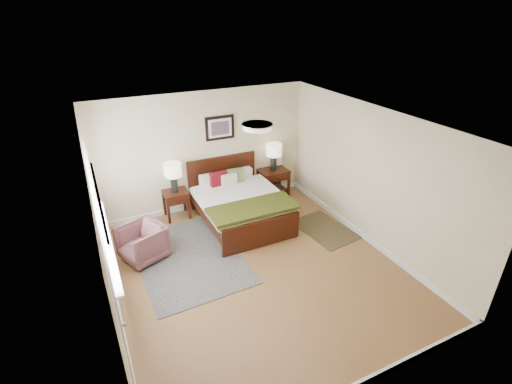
# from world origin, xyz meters

# --- Properties ---
(floor) EXTENTS (5.00, 5.00, 0.00)m
(floor) POSITION_xyz_m (0.00, 0.00, 0.00)
(floor) COLOR olive
(floor) RESTS_ON ground
(back_wall) EXTENTS (4.50, 0.04, 2.50)m
(back_wall) POSITION_xyz_m (0.00, 2.50, 1.25)
(back_wall) COLOR beige
(back_wall) RESTS_ON ground
(front_wall) EXTENTS (4.50, 0.04, 2.50)m
(front_wall) POSITION_xyz_m (0.00, -2.50, 1.25)
(front_wall) COLOR beige
(front_wall) RESTS_ON ground
(left_wall) EXTENTS (0.04, 5.00, 2.50)m
(left_wall) POSITION_xyz_m (-2.25, 0.00, 1.25)
(left_wall) COLOR beige
(left_wall) RESTS_ON ground
(right_wall) EXTENTS (0.04, 5.00, 2.50)m
(right_wall) POSITION_xyz_m (2.25, 0.00, 1.25)
(right_wall) COLOR beige
(right_wall) RESTS_ON ground
(ceiling) EXTENTS (4.50, 5.00, 0.02)m
(ceiling) POSITION_xyz_m (0.00, 0.00, 2.50)
(ceiling) COLOR white
(ceiling) RESTS_ON back_wall
(window) EXTENTS (0.11, 2.72, 1.32)m
(window) POSITION_xyz_m (-2.20, 0.70, 1.38)
(window) COLOR silver
(window) RESTS_ON left_wall
(door) EXTENTS (0.06, 1.00, 2.18)m
(door) POSITION_xyz_m (-2.23, -1.75, 1.07)
(door) COLOR silver
(door) RESTS_ON ground
(ceil_fixture) EXTENTS (0.44, 0.44, 0.08)m
(ceil_fixture) POSITION_xyz_m (0.00, 0.00, 2.47)
(ceil_fixture) COLOR white
(ceil_fixture) RESTS_ON ceiling
(bed) EXTENTS (1.66, 2.00, 1.08)m
(bed) POSITION_xyz_m (0.35, 1.52, 0.50)
(bed) COLOR #331307
(bed) RESTS_ON ground
(wall_art) EXTENTS (0.62, 0.05, 0.50)m
(wall_art) POSITION_xyz_m (0.35, 2.47, 1.72)
(wall_art) COLOR black
(wall_art) RESTS_ON back_wall
(nightstand_left) EXTENTS (0.49, 0.44, 0.58)m
(nightstand_left) POSITION_xyz_m (-0.75, 2.25, 0.46)
(nightstand_left) COLOR #331307
(nightstand_left) RESTS_ON ground
(nightstand_right) EXTENTS (0.65, 0.48, 0.64)m
(nightstand_right) POSITION_xyz_m (1.52, 2.26, 0.39)
(nightstand_right) COLOR #331307
(nightstand_right) RESTS_ON ground
(lamp_left) EXTENTS (0.35, 0.35, 0.61)m
(lamp_left) POSITION_xyz_m (-0.75, 2.27, 1.01)
(lamp_left) COLOR black
(lamp_left) RESTS_ON nightstand_left
(lamp_right) EXTENTS (0.35, 0.35, 0.61)m
(lamp_right) POSITION_xyz_m (1.52, 2.27, 1.07)
(lamp_right) COLOR black
(lamp_right) RESTS_ON nightstand_right
(armchair) EXTENTS (0.90, 0.89, 0.64)m
(armchair) POSITION_xyz_m (-1.65, 1.11, 0.32)
(armchair) COLOR brown
(armchair) RESTS_ON ground
(rug_persian) EXTENTS (1.76, 2.43, 0.01)m
(rug_persian) POSITION_xyz_m (-0.96, 0.77, 0.01)
(rug_persian) COLOR #0B183A
(rug_persian) RESTS_ON ground
(rug_navy) EXTENTS (0.98, 1.34, 0.01)m
(rug_navy) POSITION_xyz_m (1.74, 0.50, 0.01)
(rug_navy) COLOR black
(rug_navy) RESTS_ON ground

